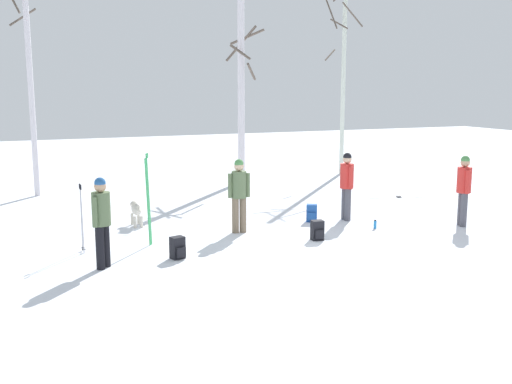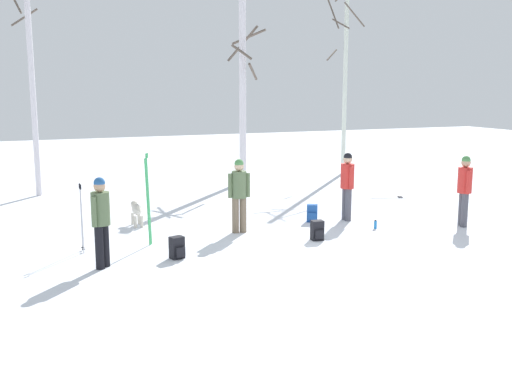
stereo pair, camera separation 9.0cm
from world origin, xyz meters
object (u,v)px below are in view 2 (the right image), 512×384
at_px(person_0, 239,191).
at_px(birch_tree_1, 31,63).
at_px(ski_pair_planted_0, 148,200).
at_px(ski_poles_0, 81,216).
at_px(dog, 136,210).
at_px(person_2, 465,186).
at_px(person_1, 101,216).
at_px(ski_pair_lying_0, 399,197).
at_px(person_3, 347,182).
at_px(birch_tree_2, 243,89).
at_px(backpack_2, 312,213).
at_px(backpack_1, 177,248).
at_px(birch_tree_3, 345,74).
at_px(water_bottle_0, 375,225).
at_px(backpack_0, 317,231).

relative_size(person_0, birch_tree_1, 0.22).
bearing_deg(ski_pair_planted_0, ski_poles_0, 178.61).
bearing_deg(person_0, ski_pair_planted_0, -171.06).
bearing_deg(dog, person_2, -22.90).
xyz_separation_m(person_1, ski_pair_lying_0, (9.39, 3.81, -0.97)).
relative_size(person_3, birch_tree_2, 0.27).
distance_m(dog, ski_pair_lying_0, 8.13).
relative_size(ski_poles_0, birch_tree_1, 0.18).
xyz_separation_m(person_1, backpack_2, (5.42, 1.92, -0.77)).
distance_m(person_2, birch_tree_2, 8.97).
height_order(backpack_1, birch_tree_3, birch_tree_3).
distance_m(dog, birch_tree_2, 7.68).
height_order(person_0, person_1, same).
height_order(birch_tree_1, birch_tree_3, birch_tree_1).
bearing_deg(birch_tree_2, water_bottle_0, -87.39).
bearing_deg(ski_pair_lying_0, ski_pair_planted_0, -162.62).
height_order(ski_poles_0, birch_tree_2, birch_tree_2).
relative_size(backpack_1, water_bottle_0, 2.05).
distance_m(ski_pair_lying_0, birch_tree_3, 6.42).
bearing_deg(backpack_2, ski_pair_lying_0, 25.55).
xyz_separation_m(ski_pair_planted_0, birch_tree_3, (9.26, 7.65, 2.82)).
bearing_deg(ski_pair_lying_0, backpack_1, -154.69).
height_order(birch_tree_2, birch_tree_3, birch_tree_3).
xyz_separation_m(water_bottle_0, birch_tree_2, (-0.35, 7.75, 3.15)).
bearing_deg(person_0, person_1, -154.67).
bearing_deg(backpack_0, person_2, -2.26).
bearing_deg(backpack_1, person_2, 0.41).
distance_m(birch_tree_1, birch_tree_3, 11.12).
height_order(person_1, birch_tree_1, birch_tree_1).
bearing_deg(person_2, birch_tree_1, 138.09).
height_order(backpack_2, water_bottle_0, backpack_2).
distance_m(backpack_0, backpack_1, 3.24).
height_order(dog, birch_tree_1, birch_tree_1).
height_order(ski_pair_lying_0, birch_tree_1, birch_tree_1).
distance_m(person_3, birch_tree_1, 10.15).
distance_m(person_0, water_bottle_0, 3.37).
bearing_deg(ski_pair_planted_0, person_0, 8.94).
distance_m(person_2, birch_tree_1, 12.83).
relative_size(ski_poles_0, backpack_0, 3.20).
distance_m(person_0, person_1, 3.70).
xyz_separation_m(ski_pair_planted_0, birch_tree_2, (4.96, 7.19, 2.26)).
height_order(backpack_1, birch_tree_1, birch_tree_1).
height_order(ski_pair_planted_0, birch_tree_2, birch_tree_2).
xyz_separation_m(dog, ski_pair_lying_0, (8.10, 0.62, -0.38)).
distance_m(person_1, ski_pair_planted_0, 1.69).
distance_m(ski_pair_planted_0, backpack_2, 4.39).
xyz_separation_m(ski_pair_planted_0, backpack_1, (0.29, -1.18, -0.77)).
xyz_separation_m(dog, ski_poles_0, (-1.50, -1.92, 0.37)).
bearing_deg(ski_pair_lying_0, birch_tree_3, 78.56).
height_order(backpack_2, birch_tree_3, birch_tree_3).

